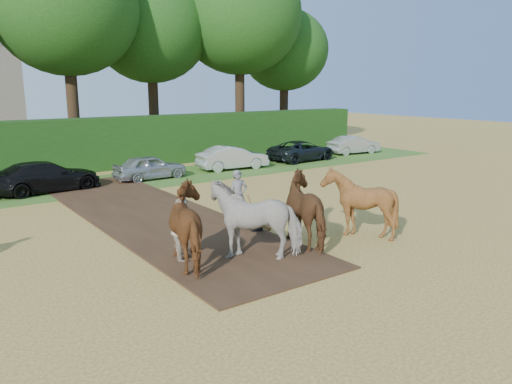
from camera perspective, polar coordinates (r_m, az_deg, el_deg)
name	(u,v)px	position (r m, az deg, el deg)	size (l,w,h in m)	color
ground	(213,283)	(12.77, -4.94, -10.27)	(120.00, 120.00, 0.00)	gold
earth_strip	(152,215)	(19.35, -11.82, -2.57)	(4.50, 17.00, 0.05)	#472D1C
grass_verge	(61,189)	(25.37, -21.43, 0.30)	(50.00, 5.00, 0.03)	#38601E
hedgerow	(36,148)	(29.48, -23.89, 4.59)	(46.00, 1.60, 3.00)	#14380F
spectator_near	(182,229)	(14.24, -8.43, -4.19)	(0.86, 0.67, 1.77)	beige
plough_team	(283,213)	(14.94, 3.09, -2.42)	(7.64, 5.32, 2.23)	brown
parked_cars	(87,173)	(25.55, -18.74, 2.12)	(40.80, 3.06, 1.43)	#AEB1B5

